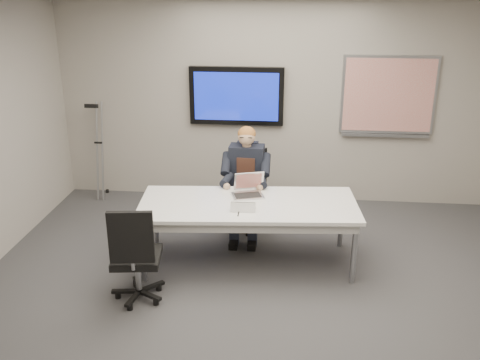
# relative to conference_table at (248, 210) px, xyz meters

# --- Properties ---
(floor) EXTENTS (6.00, 6.00, 0.02)m
(floor) POSITION_rel_conference_table_xyz_m (0.17, -1.04, -0.65)
(floor) COLOR #363638
(floor) RESTS_ON ground
(ceiling) EXTENTS (6.00, 6.00, 0.02)m
(ceiling) POSITION_rel_conference_table_xyz_m (0.17, -1.04, 2.15)
(ceiling) COLOR silver
(ceiling) RESTS_ON wall_back
(wall_back) EXTENTS (6.00, 0.02, 2.80)m
(wall_back) POSITION_rel_conference_table_xyz_m (0.17, 1.96, 0.75)
(wall_back) COLOR #9D988E
(wall_back) RESTS_ON ground
(conference_table) EXTENTS (2.44, 1.18, 0.73)m
(conference_table) POSITION_rel_conference_table_xyz_m (0.00, 0.00, 0.00)
(conference_table) COLOR silver
(conference_table) RESTS_ON ground
(tv_display) EXTENTS (1.30, 0.09, 0.80)m
(tv_display) POSITION_rel_conference_table_xyz_m (-0.33, 1.91, 0.85)
(tv_display) COLOR black
(tv_display) RESTS_ON wall_back
(whiteboard) EXTENTS (1.25, 0.08, 1.10)m
(whiteboard) POSITION_rel_conference_table_xyz_m (1.72, 1.93, 0.88)
(whiteboard) COLOR #94969C
(whiteboard) RESTS_ON wall_back
(office_chair_far) EXTENTS (0.56, 0.56, 1.03)m
(office_chair_far) POSITION_rel_conference_table_xyz_m (-0.09, 0.92, -0.32)
(office_chair_far) COLOR black
(office_chair_far) RESTS_ON ground
(office_chair_near) EXTENTS (0.56, 0.56, 1.04)m
(office_chair_near) POSITION_rel_conference_table_xyz_m (-1.02, -0.88, -0.32)
(office_chair_near) COLOR black
(office_chair_near) RESTS_ON ground
(seated_person) EXTENTS (0.43, 0.74, 1.36)m
(seated_person) POSITION_rel_conference_table_xyz_m (-0.09, 0.67, -0.10)
(seated_person) COLOR #202535
(seated_person) RESTS_ON office_chair_far
(crutch) EXTENTS (0.40, 0.70, 1.50)m
(crutch) POSITION_rel_conference_table_xyz_m (-2.29, 1.74, 0.08)
(crutch) COLOR #95979C
(crutch) RESTS_ON ground
(laptop) EXTENTS (0.39, 0.41, 0.24)m
(laptop) POSITION_rel_conference_table_xyz_m (-0.02, 0.25, 0.14)
(laptop) COLOR silver
(laptop) RESTS_ON conference_table
(name_tent) EXTENTS (0.26, 0.08, 0.10)m
(name_tent) POSITION_rel_conference_table_xyz_m (-0.04, -0.22, 0.14)
(name_tent) COLOR white
(name_tent) RESTS_ON conference_table
(pen) EXTENTS (0.01, 0.15, 0.01)m
(pen) POSITION_rel_conference_table_xyz_m (-0.08, -0.29, 0.09)
(pen) COLOR black
(pen) RESTS_ON conference_table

